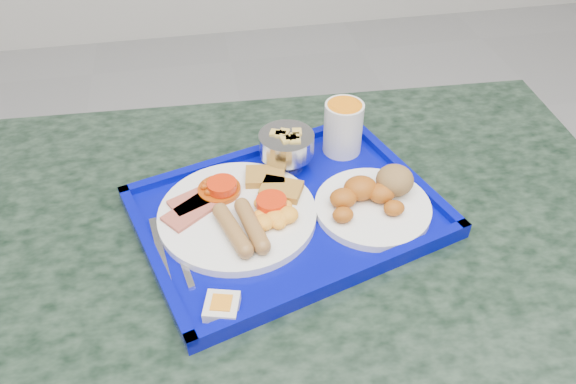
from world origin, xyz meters
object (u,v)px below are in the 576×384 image
Objects in this scene: fruit_bowl at (287,145)px; table at (289,300)px; juice_cup at (343,126)px; tray at (288,214)px; bread_plate at (375,198)px; main_plate at (242,211)px.

table is at bearing -99.39° from fruit_bowl.
fruit_bowl is at bearing 80.61° from table.
table is at bearing -128.33° from juice_cup.
tray is 5.65× the size of fruit_bowl.
bread_plate is at bearing -49.20° from fruit_bowl.
tray reaches higher than table.
fruit_bowl is (0.02, 0.12, 0.05)m from tray.
main_plate is 2.62× the size of fruit_bowl.
tray is 5.60× the size of juice_cup.
main_plate is 1.34× the size of bread_plate.
juice_cup is at bearing 93.89° from bread_plate.
bread_plate is 0.16m from juice_cup.
table is at bearing -97.35° from tray.
table is 12.56× the size of fruit_bowl.
main_plate is 0.15m from fruit_bowl.
juice_cup is (0.13, 0.16, 0.25)m from table.
juice_cup reaches higher than tray.
tray is 0.13m from fruit_bowl.
bread_plate is 1.93× the size of juice_cup.
table is at bearing -16.08° from main_plate.
table is 2.22× the size of tray.
main_plate is at bearing -179.38° from tray.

